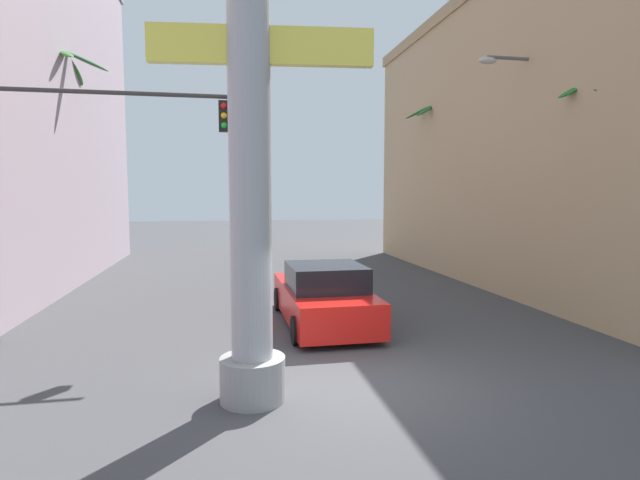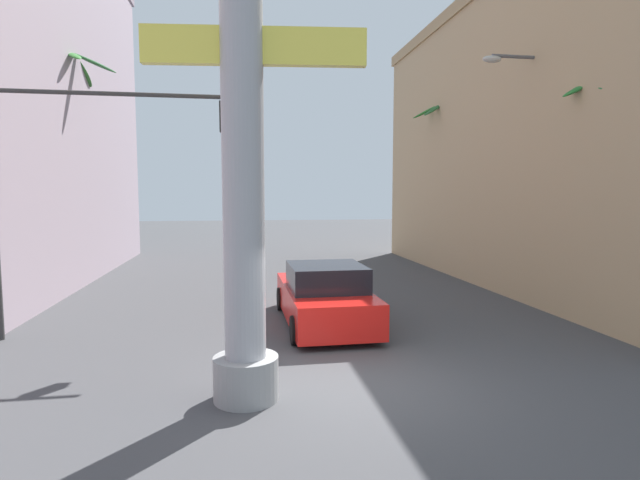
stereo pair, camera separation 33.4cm
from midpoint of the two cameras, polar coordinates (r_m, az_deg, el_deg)
The scene contains 10 objects.
ground_plane at distance 18.43m, azimuth -2.79°, elevation -5.01°, with size 91.69×91.69×0.00m, color #424244.
building_right at distance 21.63m, azimuth 28.08°, elevation 10.19°, with size 8.87×19.52×10.73m.
neon_sign_pole at distance 8.18m, azimuth -7.69°, elevation 22.68°, with size 3.78×1.04×11.14m.
street_lamp at distance 16.24m, azimuth 24.37°, elevation 8.77°, with size 2.29×0.28×7.35m.
traffic_light_mast at distance 12.47m, azimuth -24.63°, elevation 8.36°, with size 6.02×0.32×5.63m.
car_lead at distance 12.65m, azimuth 1.26°, elevation -6.51°, with size 2.11×4.77×1.56m.
palm_tree_near_right at distance 15.09m, azimuth 30.02°, elevation 7.85°, with size 2.54×2.32×6.34m.
palm_tree_mid_right at distance 22.81m, azimuth 14.68°, elevation 8.28°, with size 3.09×3.09×7.37m.
palm_tree_mid_left at distance 19.73m, azimuth -26.10°, elevation 10.22°, with size 3.18×3.14×8.23m.
pedestrian_mid_right at distance 18.09m, azimuth 19.98°, elevation -2.52°, with size 0.44×0.44×1.61m.
Camera 2 is at (-1.86, -8.06, 3.27)m, focal length 28.00 mm.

